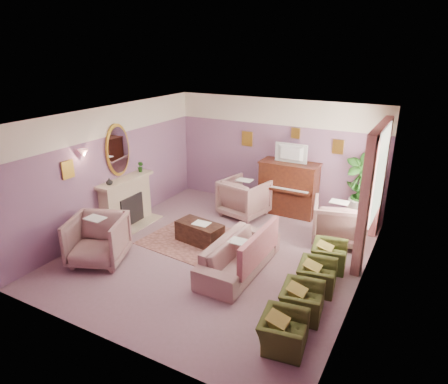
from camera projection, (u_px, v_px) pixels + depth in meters
The scene contains 48 objects.
floor at pixel (219, 253), 8.19m from camera, with size 5.50×6.00×0.01m, color gray.
ceiling at pixel (218, 116), 7.22m from camera, with size 5.50×6.00×0.01m, color white.
wall_back at pixel (276, 154), 10.17m from camera, with size 5.50×0.02×2.80m, color slate.
wall_front at pixel (106, 257), 5.23m from camera, with size 5.50×0.02×2.80m, color slate.
wall_left at pixel (111, 169), 8.94m from camera, with size 0.02×6.00×2.80m, color slate.
wall_right at pixel (366, 217), 6.46m from camera, with size 0.02×6.00×2.80m, color slate.
picture_rail_band at pixel (278, 112), 9.79m from camera, with size 5.50×0.01×0.65m, color white.
stripe_panel at pixel (375, 208), 7.65m from camera, with size 0.01×3.00×2.15m, color beige.
fireplace_surround at pixel (126, 203), 9.32m from camera, with size 0.30×1.40×1.10m, color #CBB490.
fireplace_inset at pixel (130, 209), 9.33m from camera, with size 0.18×0.72×0.68m, color black.
fire_ember at pixel (132, 217), 9.37m from camera, with size 0.06×0.54×0.10m, color orange.
mantel_shelf at pixel (125, 180), 9.11m from camera, with size 0.40×1.55×0.07m, color #CBB490.
hearth at pixel (135, 225), 9.42m from camera, with size 0.55×1.50×0.02m, color #CBB490.
mirror_frame at pixel (118, 150), 8.94m from camera, with size 0.04×0.72×1.20m, color gold.
mirror_glass at pixel (119, 150), 8.93m from camera, with size 0.01×0.60×1.06m, color silver.
sconce_shade at pixel (83, 153), 7.98m from camera, with size 0.20×0.20×0.16m, color #DC857C.
piano at pixel (289, 189), 9.94m from camera, with size 1.40×0.60×1.30m, color #491E12.
piano_keyshelf at pixel (284, 190), 9.63m from camera, with size 1.30×0.12×0.06m, color #491E12.
piano_keys at pixel (284, 189), 9.62m from camera, with size 1.20×0.08×0.02m, color silver.
piano_top at pixel (290, 163), 9.71m from camera, with size 1.45×0.65×0.04m, color #491E12.
television at pixel (290, 152), 9.57m from camera, with size 0.80×0.12×0.48m, color black.
print_back_left at pixel (247, 139), 10.39m from camera, with size 0.30×0.03×0.38m, color gold.
print_back_right at pixel (338, 147), 9.31m from camera, with size 0.26×0.03×0.34m, color gold.
print_back_mid at pixel (296, 133), 9.70m from camera, with size 0.22×0.03×0.26m, color gold.
print_left_wall at pixel (68, 170), 7.82m from camera, with size 0.03×0.28×0.36m, color gold.
window_blind at pixel (380, 173), 7.66m from camera, with size 0.03×1.40×1.80m, color silver.
curtain_left at pixel (364, 208), 7.08m from camera, with size 0.16×0.34×2.60m, color #B05F66.
curtain_right at pixel (380, 179), 8.59m from camera, with size 0.16×0.34×2.60m, color #B05F66.
pelmet at pixel (382, 128), 7.40m from camera, with size 0.16×2.20×0.16m, color #B05F66.
mantel_plant at pixel (141, 167), 9.50m from camera, with size 0.16×0.16×0.28m, color #1F5217.
mantel_vase at pixel (109, 182), 8.66m from camera, with size 0.16×0.16×0.16m, color white.
area_rug at pixel (204, 242), 8.63m from camera, with size 2.50×1.80×0.01m, color #945B51.
coffee_table at pixel (200, 233), 8.57m from camera, with size 1.00×0.50×0.45m, color #311B13.
table_paper at pixel (201, 223), 8.47m from camera, with size 0.35×0.28×0.01m, color white.
sofa at pixel (239, 250), 7.44m from camera, with size 0.70×2.11×0.85m, color #A07772.
sofa_throw at pixel (259, 246), 7.20m from camera, with size 0.11×1.60×0.58m, color #B05F66.
floral_armchair_left at pixel (244, 196), 9.84m from camera, with size 1.00×1.00×1.04m, color #A07772.
floral_armchair_right at pixel (338, 220), 8.49m from camera, with size 1.00×1.00×1.04m, color #A07772.
floral_armchair_front at pixel (97, 237), 7.70m from camera, with size 1.00×1.00×1.04m, color #A07772.
olive_chair_a at pixel (283, 327), 5.57m from camera, with size 0.51×0.73×0.63m, color #444C1E.
olive_chair_b at pixel (302, 296), 6.25m from camera, with size 0.51×0.73×0.63m, color #444C1E.
olive_chair_c at pixel (317, 272), 6.92m from camera, with size 0.51×0.73×0.63m, color #444C1E.
olive_chair_d at pixel (329, 252), 7.60m from camera, with size 0.51×0.73×0.63m, color #444C1E.
side_table at pixel (358, 214), 9.23m from camera, with size 0.52×0.52×0.70m, color silver.
side_plant_big at pixel (361, 192), 9.05m from camera, with size 0.30×0.30×0.34m, color #1F5217.
side_plant_small at pixel (366, 196), 8.93m from camera, with size 0.16×0.16×0.28m, color #1F5217.
palm_pot at pixel (356, 220), 9.33m from camera, with size 0.34×0.34×0.34m, color brown.
palm_plant at pixel (361, 184), 9.02m from camera, with size 0.76×0.76×1.44m, color #1F5217.
Camera 1 is at (3.57, -6.30, 4.02)m, focal length 32.00 mm.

